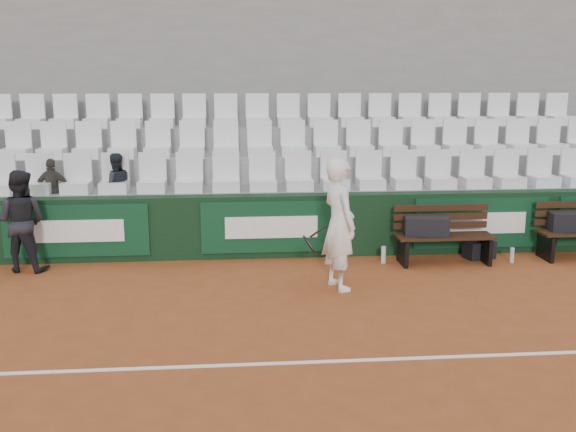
{
  "coord_description": "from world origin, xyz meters",
  "views": [
    {
      "loc": [
        -0.78,
        -5.97,
        2.81
      ],
      "look_at": [
        -0.06,
        2.4,
        1.0
      ],
      "focal_mm": 40.0,
      "sensor_mm": 36.0,
      "label": 1
    }
  ],
  "objects_px": {
    "tennis_player": "(339,224)",
    "spectator_b": "(51,162)",
    "water_bottle_near": "(383,255)",
    "water_bottle_far": "(512,255)",
    "bench_left": "(444,249)",
    "ball_kid": "(21,221)",
    "spectator_c": "(114,159)",
    "sports_bag_left": "(426,226)",
    "sports_bag_right": "(570,222)",
    "sports_bag_ground": "(479,250)"
  },
  "relations": [
    {
      "from": "bench_left",
      "to": "sports_bag_right",
      "type": "relative_size",
      "value": 2.4
    },
    {
      "from": "water_bottle_near",
      "to": "spectator_c",
      "type": "bearing_deg",
      "value": 165.88
    },
    {
      "from": "spectator_c",
      "to": "sports_bag_right",
      "type": "bearing_deg",
      "value": 153.59
    },
    {
      "from": "bench_left",
      "to": "tennis_player",
      "type": "relative_size",
      "value": 0.84
    },
    {
      "from": "bench_left",
      "to": "water_bottle_near",
      "type": "relative_size",
      "value": 5.64
    },
    {
      "from": "bench_left",
      "to": "tennis_player",
      "type": "xyz_separation_m",
      "value": [
        -1.82,
        -1.03,
        0.67
      ]
    },
    {
      "from": "tennis_player",
      "to": "spectator_b",
      "type": "relative_size",
      "value": 1.78
    },
    {
      "from": "water_bottle_near",
      "to": "water_bottle_far",
      "type": "relative_size",
      "value": 1.13
    },
    {
      "from": "sports_bag_ground",
      "to": "spectator_b",
      "type": "bearing_deg",
      "value": 172.34
    },
    {
      "from": "sports_bag_left",
      "to": "tennis_player",
      "type": "xyz_separation_m",
      "value": [
        -1.53,
        -1.04,
        0.3
      ]
    },
    {
      "from": "sports_bag_right",
      "to": "tennis_player",
      "type": "distance_m",
      "value": 4.05
    },
    {
      "from": "spectator_c",
      "to": "sports_bag_ground",
      "type": "bearing_deg",
      "value": 152.96
    },
    {
      "from": "sports_bag_left",
      "to": "spectator_b",
      "type": "relative_size",
      "value": 0.66
    },
    {
      "from": "sports_bag_left",
      "to": "water_bottle_near",
      "type": "distance_m",
      "value": 0.79
    },
    {
      "from": "water_bottle_far",
      "to": "water_bottle_near",
      "type": "bearing_deg",
      "value": 175.7
    },
    {
      "from": "spectator_b",
      "to": "water_bottle_near",
      "type": "bearing_deg",
      "value": 169.92
    },
    {
      "from": "sports_bag_left",
      "to": "tennis_player",
      "type": "bearing_deg",
      "value": -145.82
    },
    {
      "from": "sports_bag_ground",
      "to": "spectator_b",
      "type": "height_order",
      "value": "spectator_b"
    },
    {
      "from": "water_bottle_near",
      "to": "spectator_c",
      "type": "xyz_separation_m",
      "value": [
        -4.2,
        1.06,
        1.41
      ]
    },
    {
      "from": "tennis_player",
      "to": "spectator_b",
      "type": "xyz_separation_m",
      "value": [
        -4.3,
        2.18,
        0.61
      ]
    },
    {
      "from": "spectator_b",
      "to": "ball_kid",
      "type": "bearing_deg",
      "value": 78.69
    },
    {
      "from": "ball_kid",
      "to": "spectator_b",
      "type": "height_order",
      "value": "spectator_b"
    },
    {
      "from": "ball_kid",
      "to": "spectator_b",
      "type": "bearing_deg",
      "value": -93.16
    },
    {
      "from": "bench_left",
      "to": "sports_bag_right",
      "type": "xyz_separation_m",
      "value": [
        2.05,
        0.1,
        0.37
      ]
    },
    {
      "from": "bench_left",
      "to": "water_bottle_far",
      "type": "height_order",
      "value": "bench_left"
    },
    {
      "from": "sports_bag_right",
      "to": "ball_kid",
      "type": "bearing_deg",
      "value": 179.48
    },
    {
      "from": "ball_kid",
      "to": "spectator_b",
      "type": "distance_m",
      "value": 1.25
    },
    {
      "from": "sports_bag_right",
      "to": "water_bottle_near",
      "type": "distance_m",
      "value": 3.01
    },
    {
      "from": "sports_bag_ground",
      "to": "spectator_c",
      "type": "bearing_deg",
      "value": 171.04
    },
    {
      "from": "water_bottle_near",
      "to": "water_bottle_far",
      "type": "distance_m",
      "value": 2.0
    },
    {
      "from": "water_bottle_far",
      "to": "spectator_c",
      "type": "xyz_separation_m",
      "value": [
        -6.2,
        1.21,
        1.42
      ]
    },
    {
      "from": "tennis_player",
      "to": "spectator_c",
      "type": "relative_size",
      "value": 1.65
    },
    {
      "from": "water_bottle_far",
      "to": "ball_kid",
      "type": "bearing_deg",
      "value": 178.21
    },
    {
      "from": "water_bottle_far",
      "to": "ball_kid",
      "type": "distance_m",
      "value": 7.45
    },
    {
      "from": "sports_bag_left",
      "to": "water_bottle_far",
      "type": "distance_m",
      "value": 1.44
    },
    {
      "from": "ball_kid",
      "to": "spectator_c",
      "type": "xyz_separation_m",
      "value": [
        1.22,
        0.98,
        0.79
      ]
    },
    {
      "from": "bench_left",
      "to": "sports_bag_ground",
      "type": "distance_m",
      "value": 0.71
    },
    {
      "from": "spectator_c",
      "to": "spectator_b",
      "type": "bearing_deg",
      "value": -18.08
    },
    {
      "from": "ball_kid",
      "to": "spectator_b",
      "type": "relative_size",
      "value": 1.51
    },
    {
      "from": "spectator_b",
      "to": "sports_bag_ground",
      "type": "bearing_deg",
      "value": 173.76
    },
    {
      "from": "spectator_c",
      "to": "water_bottle_far",
      "type": "bearing_deg",
      "value": 150.9
    },
    {
      "from": "spectator_b",
      "to": "spectator_c",
      "type": "xyz_separation_m",
      "value": [
        1.0,
        0.0,
        0.04
      ]
    },
    {
      "from": "ball_kid",
      "to": "spectator_c",
      "type": "relative_size",
      "value": 1.4
    },
    {
      "from": "water_bottle_near",
      "to": "tennis_player",
      "type": "bearing_deg",
      "value": -128.54
    },
    {
      "from": "sports_bag_right",
      "to": "bench_left",
      "type": "bearing_deg",
      "value": -177.27
    },
    {
      "from": "bench_left",
      "to": "ball_kid",
      "type": "height_order",
      "value": "ball_kid"
    },
    {
      "from": "sports_bag_ground",
      "to": "spectator_c",
      "type": "xyz_separation_m",
      "value": [
        -5.79,
        0.91,
        1.4
      ]
    },
    {
      "from": "sports_bag_ground",
      "to": "sports_bag_left",
      "type": "bearing_deg",
      "value": -166.33
    },
    {
      "from": "sports_bag_right",
      "to": "sports_bag_ground",
      "type": "xyz_separation_m",
      "value": [
        -1.39,
        0.14,
        -0.46
      ]
    },
    {
      "from": "sports_bag_left",
      "to": "spectator_b",
      "type": "height_order",
      "value": "spectator_b"
    }
  ]
}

